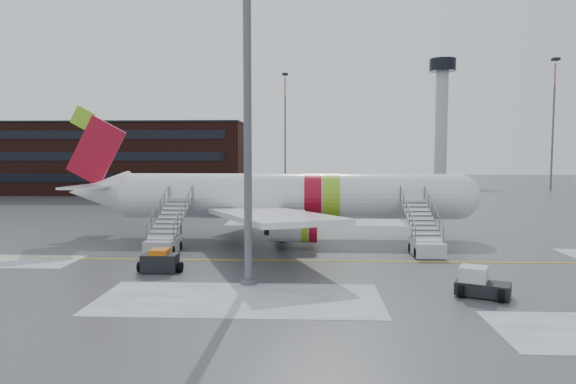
{
  "coord_description": "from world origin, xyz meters",
  "views": [
    {
      "loc": [
        -2.54,
        -34.61,
        7.24
      ],
      "look_at": [
        -4.3,
        6.54,
        4.0
      ],
      "focal_mm": 32.0,
      "sensor_mm": 36.0,
      "label": 1
    }
  ],
  "objects_px": {
    "airstair_aft": "(166,237)",
    "pushback_tug": "(479,283)",
    "baggage_tractor": "(160,262)",
    "airliner": "(278,197)",
    "light_mast_near": "(247,58)",
    "airstair_fwd": "(424,238)"
  },
  "relations": [
    {
      "from": "airstair_aft",
      "to": "pushback_tug",
      "type": "bearing_deg",
      "value": -30.02
    },
    {
      "from": "baggage_tractor",
      "to": "airstair_aft",
      "type": "bearing_deg",
      "value": 102.66
    },
    {
      "from": "airliner",
      "to": "light_mast_near",
      "type": "relative_size",
      "value": 1.49
    },
    {
      "from": "airstair_aft",
      "to": "baggage_tractor",
      "type": "distance_m",
      "value": 6.72
    },
    {
      "from": "light_mast_near",
      "to": "pushback_tug",
      "type": "bearing_deg",
      "value": -8.82
    },
    {
      "from": "airstair_aft",
      "to": "airliner",
      "type": "bearing_deg",
      "value": 40.11
    },
    {
      "from": "airstair_fwd",
      "to": "light_mast_near",
      "type": "relative_size",
      "value": 0.33
    },
    {
      "from": "pushback_tug",
      "to": "light_mast_near",
      "type": "distance_m",
      "value": 16.66
    },
    {
      "from": "pushback_tug",
      "to": "baggage_tractor",
      "type": "relative_size",
      "value": 1.08
    },
    {
      "from": "light_mast_near",
      "to": "baggage_tractor",
      "type": "bearing_deg",
      "value": 155.44
    },
    {
      "from": "baggage_tractor",
      "to": "airstair_fwd",
      "type": "bearing_deg",
      "value": 20.85
    },
    {
      "from": "airliner",
      "to": "pushback_tug",
      "type": "xyz_separation_m",
      "value": [
        11.23,
        -17.51,
        -2.77
      ]
    },
    {
      "from": "baggage_tractor",
      "to": "light_mast_near",
      "type": "bearing_deg",
      "value": -24.56
    },
    {
      "from": "airstair_fwd",
      "to": "pushback_tug",
      "type": "relative_size",
      "value": 2.64
    },
    {
      "from": "airstair_fwd",
      "to": "baggage_tractor",
      "type": "relative_size",
      "value": 2.85
    },
    {
      "from": "light_mast_near",
      "to": "airstair_fwd",
      "type": "bearing_deg",
      "value": 38.4
    },
    {
      "from": "airliner",
      "to": "baggage_tractor",
      "type": "height_order",
      "value": "airliner"
    },
    {
      "from": "airliner",
      "to": "baggage_tractor",
      "type": "relative_size",
      "value": 12.95
    },
    {
      "from": "airstair_fwd",
      "to": "airstair_aft",
      "type": "distance_m",
      "value": 18.65
    },
    {
      "from": "airstair_aft",
      "to": "light_mast_near",
      "type": "bearing_deg",
      "value": -52.01
    },
    {
      "from": "pushback_tug",
      "to": "airliner",
      "type": "bearing_deg",
      "value": 122.68
    },
    {
      "from": "airstair_fwd",
      "to": "pushback_tug",
      "type": "height_order",
      "value": "airstair_fwd"
    }
  ]
}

